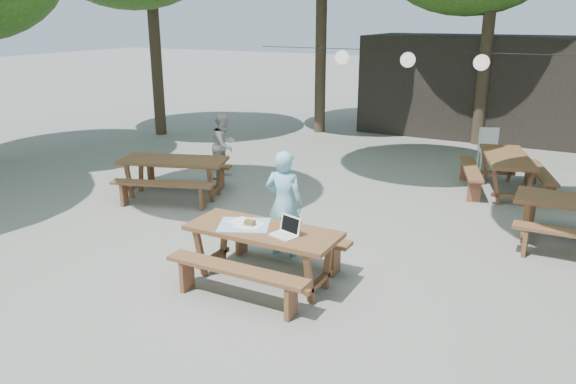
% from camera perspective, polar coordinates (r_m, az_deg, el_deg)
% --- Properties ---
extents(ground, '(80.00, 80.00, 0.00)m').
position_cam_1_polar(ground, '(8.27, 0.60, -6.53)').
color(ground, slate).
rests_on(ground, ground).
extents(pavilion, '(6.00, 3.00, 2.80)m').
position_cam_1_polar(pavilion, '(17.58, 18.26, 10.28)').
color(pavilion, black).
rests_on(pavilion, ground).
extents(main_picnic_table, '(2.00, 1.58, 0.75)m').
position_cam_1_polar(main_picnic_table, '(7.37, -2.55, -6.38)').
color(main_picnic_table, brown).
rests_on(main_picnic_table, ground).
extents(picnic_table_nw, '(2.31, 2.11, 0.75)m').
position_cam_1_polar(picnic_table_nw, '(11.02, -11.46, 1.49)').
color(picnic_table_nw, brown).
rests_on(picnic_table_nw, ground).
extents(picnic_table_far_e, '(2.05, 2.27, 0.75)m').
position_cam_1_polar(picnic_table_far_e, '(11.86, 21.18, 1.77)').
color(picnic_table_far_e, brown).
rests_on(picnic_table_far_e, ground).
extents(woman, '(0.60, 0.43, 1.57)m').
position_cam_1_polar(woman, '(8.06, -0.41, -1.19)').
color(woman, '#80CAEA').
rests_on(woman, ground).
extents(second_person, '(0.54, 0.69, 1.40)m').
position_cam_1_polar(second_person, '(12.14, -6.49, 4.75)').
color(second_person, silver).
rests_on(second_person, ground).
extents(plastic_chair, '(0.56, 0.56, 0.90)m').
position_cam_1_polar(plastic_chair, '(13.71, 19.67, 3.41)').
color(plastic_chair, white).
rests_on(plastic_chair, ground).
extents(laptop, '(0.39, 0.35, 0.24)m').
position_cam_1_polar(laptop, '(7.00, -0.12, -3.93)').
color(laptop, white).
rests_on(laptop, main_picnic_table).
extents(tabletop_clutter, '(0.82, 0.76, 0.08)m').
position_cam_1_polar(tabletop_clutter, '(7.36, -4.35, -3.29)').
color(tabletop_clutter, '#3A85C7').
rests_on(tabletop_clutter, main_picnic_table).
extents(paper_lanterns, '(9.00, 0.34, 0.38)m').
position_cam_1_polar(paper_lanterns, '(13.26, 12.14, 13.01)').
color(paper_lanterns, black).
rests_on(paper_lanterns, ground).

